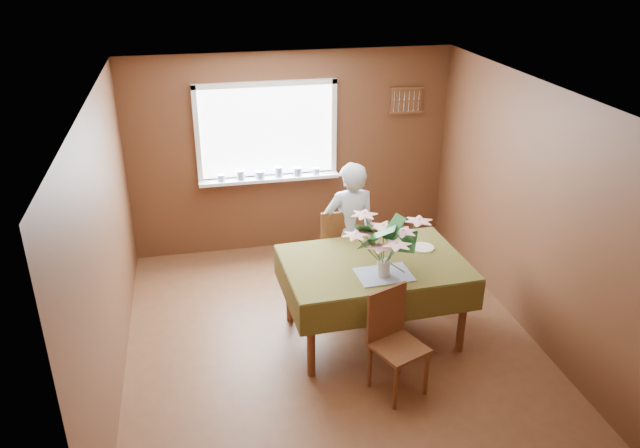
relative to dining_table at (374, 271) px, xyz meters
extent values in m
plane|color=brown|center=(-0.43, -0.03, -0.74)|extent=(4.50, 4.50, 0.00)
plane|color=white|center=(-0.43, -0.03, 1.76)|extent=(4.50, 4.50, 0.00)
plane|color=brown|center=(-0.43, 2.22, 0.51)|extent=(4.00, 0.00, 4.00)
plane|color=brown|center=(-0.43, -2.28, 0.51)|extent=(4.00, 0.00, 4.00)
plane|color=brown|center=(-2.43, -0.03, 0.51)|extent=(0.00, 4.50, 4.50)
plane|color=brown|center=(1.57, -0.03, 0.51)|extent=(0.00, 4.50, 4.50)
cube|color=white|center=(-0.73, 2.21, 0.81)|extent=(1.60, 0.01, 1.10)
cube|color=white|center=(-0.73, 2.19, 1.39)|extent=(1.72, 0.06, 0.06)
cube|color=white|center=(-0.73, 2.19, 0.23)|extent=(1.72, 0.06, 0.06)
cube|color=white|center=(-1.56, 2.19, 0.81)|extent=(0.06, 0.06, 1.22)
cube|color=white|center=(0.10, 2.19, 0.81)|extent=(0.06, 0.06, 1.22)
cube|color=white|center=(-0.73, 2.12, 0.24)|extent=(1.72, 0.20, 0.04)
cylinder|color=white|center=(-1.31, 2.10, 0.30)|extent=(0.09, 0.09, 0.08)
cylinder|color=white|center=(-1.08, 2.10, 0.31)|extent=(0.11, 0.11, 0.12)
cylinder|color=white|center=(-0.84, 2.10, 0.30)|extent=(0.12, 0.12, 0.09)
cylinder|color=white|center=(-0.61, 2.10, 0.32)|extent=(0.10, 0.10, 0.13)
cylinder|color=white|center=(-0.37, 2.10, 0.31)|extent=(0.11, 0.11, 0.10)
cylinder|color=white|center=(-0.14, 2.10, 0.30)|extent=(0.09, 0.09, 0.08)
cube|color=brown|center=(1.02, 2.20, 1.11)|extent=(0.40, 0.03, 0.30)
cube|color=brown|center=(1.02, 2.18, 1.26)|extent=(0.44, 0.04, 0.03)
cube|color=brown|center=(1.02, 2.18, 0.96)|extent=(0.44, 0.04, 0.03)
cylinder|color=brown|center=(-0.73, -0.50, -0.35)|extent=(0.08, 0.08, 0.80)
cylinder|color=brown|center=(0.77, -0.43, -0.35)|extent=(0.08, 0.08, 0.80)
cylinder|color=brown|center=(-0.77, 0.44, -0.35)|extent=(0.08, 0.08, 0.80)
cylinder|color=brown|center=(0.73, 0.50, -0.35)|extent=(0.08, 0.08, 0.80)
cube|color=brown|center=(0.00, 0.00, 0.07)|extent=(1.72, 1.19, 0.04)
cube|color=#474219|center=(0.00, 0.00, 0.10)|extent=(1.79, 1.26, 0.01)
cube|color=#474219|center=(0.03, -0.59, -0.06)|extent=(1.74, 0.09, 0.31)
cube|color=#474219|center=(-0.03, 0.59, -0.06)|extent=(1.74, 0.09, 0.31)
cube|color=#474219|center=(-0.87, -0.04, -0.06)|extent=(0.06, 1.18, 0.31)
cube|color=#474219|center=(0.87, 0.04, -0.06)|extent=(0.06, 1.18, 0.31)
cube|color=#4791CB|center=(0.01, -0.28, 0.11)|extent=(0.52, 0.39, 0.01)
cylinder|color=brown|center=(0.09, 1.14, -0.50)|extent=(0.04, 0.04, 0.48)
cylinder|color=brown|center=(-0.30, 1.17, -0.50)|extent=(0.04, 0.04, 0.48)
cylinder|color=brown|center=(0.06, 0.75, -0.50)|extent=(0.04, 0.04, 0.48)
cylinder|color=brown|center=(-0.33, 0.79, -0.50)|extent=(0.04, 0.04, 0.48)
cube|color=brown|center=(-0.12, 0.96, -0.24)|extent=(0.49, 0.49, 0.03)
cube|color=brown|center=(-0.14, 0.75, 0.04)|extent=(0.45, 0.07, 0.54)
cylinder|color=brown|center=(-0.12, -1.10, -0.52)|extent=(0.04, 0.04, 0.44)
cylinder|color=brown|center=(0.21, -0.97, -0.52)|extent=(0.04, 0.04, 0.44)
cylinder|color=brown|center=(-0.25, -0.77, -0.52)|extent=(0.04, 0.04, 0.44)
cylinder|color=brown|center=(0.08, -0.64, -0.52)|extent=(0.04, 0.04, 0.44)
cube|color=brown|center=(-0.02, -0.87, -0.29)|extent=(0.54, 0.54, 0.03)
cube|color=brown|center=(-0.09, -0.69, -0.03)|extent=(0.39, 0.18, 0.49)
imported|color=white|center=(-0.04, 0.80, 0.05)|extent=(0.60, 0.41, 1.58)
cylinder|color=white|center=(0.00, -0.28, 0.18)|extent=(0.12, 0.12, 0.16)
cylinder|color=#33662D|center=(0.00, -0.28, 0.31)|extent=(0.07, 0.07, 0.11)
cylinder|color=white|center=(0.55, 0.16, 0.11)|extent=(0.25, 0.25, 0.01)
cube|color=silver|center=(0.17, -0.19, 0.11)|extent=(0.09, 0.21, 0.00)
camera|label=1|loc=(-1.62, -5.08, 2.95)|focal=35.00mm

